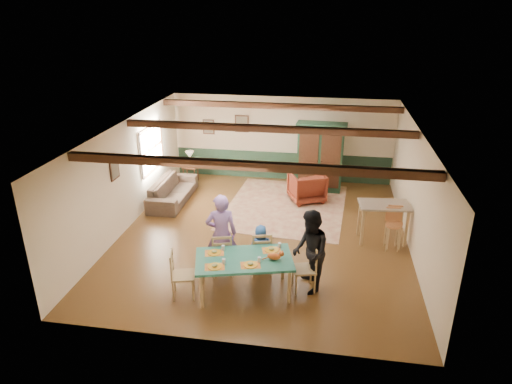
% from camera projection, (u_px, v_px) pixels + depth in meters
% --- Properties ---
extents(floor, '(8.00, 8.00, 0.00)m').
position_uv_depth(floor, '(263.00, 234.00, 11.43)').
color(floor, '#503116').
rests_on(floor, ground).
extents(wall_back, '(7.00, 0.02, 2.70)m').
position_uv_depth(wall_back, '(282.00, 139.00, 14.56)').
color(wall_back, beige).
rests_on(wall_back, floor).
extents(wall_left, '(0.02, 8.00, 2.70)m').
position_uv_depth(wall_left, '(126.00, 176.00, 11.43)').
color(wall_left, beige).
rests_on(wall_left, floor).
extents(wall_right, '(0.02, 8.00, 2.70)m').
position_uv_depth(wall_right, '(416.00, 193.00, 10.39)').
color(wall_right, beige).
rests_on(wall_right, floor).
extents(ceiling, '(7.00, 8.00, 0.02)m').
position_uv_depth(ceiling, '(264.00, 129.00, 10.39)').
color(ceiling, silver).
rests_on(ceiling, wall_back).
extents(wainscot_back, '(6.95, 0.03, 0.90)m').
position_uv_depth(wainscot_back, '(281.00, 166.00, 14.88)').
color(wainscot_back, '#1A3021').
rests_on(wainscot_back, floor).
extents(ceiling_beam_front, '(6.95, 0.16, 0.16)m').
position_uv_depth(ceiling_beam_front, '(246.00, 165.00, 8.33)').
color(ceiling_beam_front, black).
rests_on(ceiling_beam_front, ceiling).
extents(ceiling_beam_mid, '(6.95, 0.16, 0.16)m').
position_uv_depth(ceiling_beam_mid, '(267.00, 129.00, 10.79)').
color(ceiling_beam_mid, black).
rests_on(ceiling_beam_mid, ceiling).
extents(ceiling_beam_back, '(6.95, 0.16, 0.16)m').
position_uv_depth(ceiling_beam_back, '(279.00, 106.00, 13.16)').
color(ceiling_beam_back, black).
rests_on(ceiling_beam_back, ceiling).
extents(window_left, '(0.06, 1.60, 1.30)m').
position_uv_depth(window_left, '(151.00, 149.00, 12.90)').
color(window_left, white).
rests_on(window_left, wall_left).
extents(picture_left_wall, '(0.04, 0.42, 0.52)m').
position_uv_depth(picture_left_wall, '(115.00, 169.00, 10.73)').
color(picture_left_wall, gray).
rests_on(picture_left_wall, wall_left).
extents(picture_back_a, '(0.45, 0.04, 0.55)m').
position_uv_depth(picture_back_a, '(242.00, 124.00, 14.55)').
color(picture_back_a, gray).
rests_on(picture_back_a, wall_back).
extents(picture_back_b, '(0.38, 0.04, 0.48)m').
position_uv_depth(picture_back_b, '(209.00, 127.00, 14.77)').
color(picture_back_b, gray).
rests_on(picture_back_b, wall_back).
extents(dining_table, '(2.07, 1.48, 0.78)m').
position_uv_depth(dining_table, '(244.00, 276.00, 8.98)').
color(dining_table, '#1F624E').
rests_on(dining_table, floor).
extents(dining_chair_far_left, '(0.54, 0.55, 0.99)m').
position_uv_depth(dining_chair_far_left, '(222.00, 253.00, 9.59)').
color(dining_chair_far_left, '#A68353').
rests_on(dining_chair_far_left, floor).
extents(dining_chair_far_right, '(0.54, 0.55, 0.99)m').
position_uv_depth(dining_chair_far_right, '(261.00, 251.00, 9.66)').
color(dining_chair_far_right, '#A68353').
rests_on(dining_chair_far_right, floor).
extents(dining_chair_end_left, '(0.55, 0.54, 0.99)m').
position_uv_depth(dining_chair_end_left, '(183.00, 274.00, 8.84)').
color(dining_chair_end_left, '#A68353').
rests_on(dining_chair_end_left, floor).
extents(dining_chair_end_right, '(0.55, 0.54, 0.99)m').
position_uv_depth(dining_chair_end_right, '(304.00, 268.00, 9.04)').
color(dining_chair_end_right, '#A68353').
rests_on(dining_chair_end_right, floor).
extents(person_man, '(0.74, 0.58, 1.79)m').
position_uv_depth(person_man, '(221.00, 234.00, 9.51)').
color(person_man, '#8B62A9').
rests_on(person_man, floor).
extents(person_woman, '(0.84, 0.97, 1.71)m').
position_uv_depth(person_woman, '(310.00, 252.00, 8.91)').
color(person_woman, black).
rests_on(person_woman, floor).
extents(person_child, '(0.58, 0.45, 1.04)m').
position_uv_depth(person_child, '(261.00, 248.00, 9.73)').
color(person_child, '#255196').
rests_on(person_child, floor).
extents(cat, '(0.40, 0.24, 0.19)m').
position_uv_depth(cat, '(274.00, 256.00, 8.75)').
color(cat, '#CE5A24').
rests_on(cat, dining_table).
extents(place_setting_near_left, '(0.48, 0.41, 0.11)m').
position_uv_depth(place_setting_near_left, '(215.00, 265.00, 8.52)').
color(place_setting_near_left, orange).
rests_on(place_setting_near_left, dining_table).
extents(place_setting_near_center, '(0.48, 0.41, 0.11)m').
position_uv_depth(place_setting_near_center, '(250.00, 263.00, 8.58)').
color(place_setting_near_center, orange).
rests_on(place_setting_near_center, dining_table).
extents(place_setting_far_left, '(0.48, 0.41, 0.11)m').
position_uv_depth(place_setting_far_left, '(214.00, 251.00, 9.00)').
color(place_setting_far_left, orange).
rests_on(place_setting_far_left, dining_table).
extents(place_setting_far_right, '(0.48, 0.41, 0.11)m').
position_uv_depth(place_setting_far_right, '(272.00, 248.00, 9.10)').
color(place_setting_far_right, orange).
rests_on(place_setting_far_right, dining_table).
extents(area_rug, '(3.48, 4.04, 0.01)m').
position_uv_depth(area_rug, '(286.00, 206.00, 12.98)').
color(area_rug, beige).
rests_on(area_rug, floor).
extents(armoire, '(1.52, 0.68, 2.10)m').
position_uv_depth(armoire, '(320.00, 157.00, 13.79)').
color(armoire, '#143320').
rests_on(armoire, floor).
extents(armchair, '(1.23, 1.24, 0.87)m').
position_uv_depth(armchair, '(307.00, 187.00, 13.22)').
color(armchair, '#48150E').
rests_on(armchair, floor).
extents(sofa, '(0.89, 2.25, 0.66)m').
position_uv_depth(sofa, '(173.00, 191.00, 13.22)').
color(sofa, '#403228').
rests_on(sofa, floor).
extents(end_table, '(0.45, 0.45, 0.54)m').
position_uv_depth(end_table, '(191.00, 174.00, 14.67)').
color(end_table, black).
rests_on(end_table, floor).
extents(table_lamp, '(0.30, 0.30, 0.49)m').
position_uv_depth(table_lamp, '(190.00, 159.00, 14.47)').
color(table_lamp, tan).
rests_on(table_lamp, end_table).
extents(counter_table, '(1.23, 0.79, 0.98)m').
position_uv_depth(counter_table, '(382.00, 223.00, 10.93)').
color(counter_table, tan).
rests_on(counter_table, floor).
extents(bar_stool_left, '(0.38, 0.41, 1.00)m').
position_uv_depth(bar_stool_left, '(393.00, 230.00, 10.56)').
color(bar_stool_left, '#CC824F').
rests_on(bar_stool_left, floor).
extents(bar_stool_right, '(0.37, 0.40, 1.01)m').
position_uv_depth(bar_stool_right, '(394.00, 228.00, 10.64)').
color(bar_stool_right, '#CC824F').
rests_on(bar_stool_right, floor).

